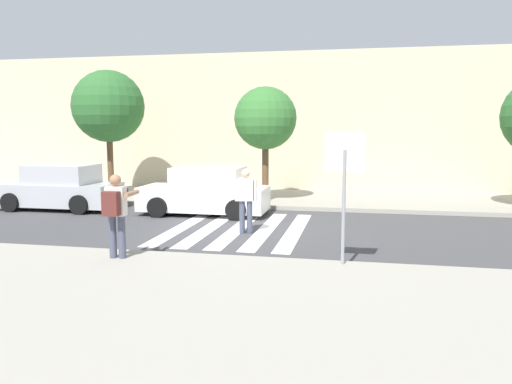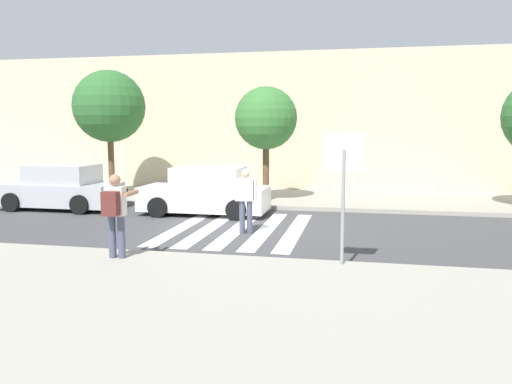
{
  "view_description": "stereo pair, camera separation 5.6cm",
  "coord_description": "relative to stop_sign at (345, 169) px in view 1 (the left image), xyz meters",
  "views": [
    {
      "loc": [
        3.23,
        -13.12,
        2.78
      ],
      "look_at": [
        0.6,
        -0.2,
        1.1
      ],
      "focal_mm": 35.0,
      "sensor_mm": 36.0,
      "label": 1
    },
    {
      "loc": [
        3.29,
        -13.11,
        2.78
      ],
      "look_at": [
        0.6,
        -0.2,
        1.1
      ],
      "focal_mm": 35.0,
      "sensor_mm": 36.0,
      "label": 2
    }
  ],
  "objects": [
    {
      "name": "street_tree_center",
      "position": [
        -3.06,
        8.24,
        1.12
      ],
      "size": [
        2.27,
        2.27,
        4.15
      ],
      "color": "brown",
      "rests_on": "sidewalk_far"
    },
    {
      "name": "ground_plane",
      "position": [
        -2.99,
        3.43,
        -2.01
      ],
      "size": [
        120.0,
        120.0,
        0.0
      ],
      "primitive_type": "plane",
      "color": "#424244"
    },
    {
      "name": "crosswalk_stripe_2",
      "position": [
        -2.99,
        3.63,
        -2.01
      ],
      "size": [
        0.44,
        5.2,
        0.01
      ],
      "primitive_type": "cube",
      "color": "silver",
      "rests_on": "ground"
    },
    {
      "name": "street_tree_west",
      "position": [
        -9.36,
        8.5,
        1.62
      ],
      "size": [
        2.8,
        2.8,
        4.9
      ],
      "color": "brown",
      "rests_on": "sidewalk_far"
    },
    {
      "name": "parked_car_silver",
      "position": [
        -9.84,
        5.73,
        -1.29
      ],
      "size": [
        4.1,
        1.92,
        1.55
      ],
      "color": "#B7BABF",
      "rests_on": "ground"
    },
    {
      "name": "sidewalk_near",
      "position": [
        -2.99,
        -2.77,
        -1.94
      ],
      "size": [
        60.0,
        6.0,
        0.14
      ],
      "primitive_type": "cube",
      "color": "#9E998C",
      "rests_on": "ground"
    },
    {
      "name": "crosswalk_stripe_3",
      "position": [
        -2.19,
        3.63,
        -2.01
      ],
      "size": [
        0.44,
        5.2,
        0.01
      ],
      "primitive_type": "cube",
      "color": "silver",
      "rests_on": "ground"
    },
    {
      "name": "pedestrian_crossing",
      "position": [
        -2.64,
        3.08,
        -1.04
      ],
      "size": [
        0.57,
        0.31,
        1.72
      ],
      "color": "#474C60",
      "rests_on": "ground"
    },
    {
      "name": "sidewalk_far",
      "position": [
        -2.99,
        9.43,
        -1.94
      ],
      "size": [
        60.0,
        4.8,
        0.14
      ],
      "primitive_type": "cube",
      "color": "#9E998C",
      "rests_on": "ground"
    },
    {
      "name": "stop_sign",
      "position": [
        0.0,
        0.0,
        0.0
      ],
      "size": [
        0.76,
        0.08,
        2.57
      ],
      "color": "gray",
      "rests_on": "sidewalk_near"
    },
    {
      "name": "parked_car_white",
      "position": [
        -4.58,
        5.73,
        -1.29
      ],
      "size": [
        4.1,
        1.92,
        1.55
      ],
      "color": "white",
      "rests_on": "ground"
    },
    {
      "name": "crosswalk_stripe_4",
      "position": [
        -1.39,
        3.63,
        -2.01
      ],
      "size": [
        0.44,
        5.2,
        0.01
      ],
      "primitive_type": "cube",
      "color": "silver",
      "rests_on": "ground"
    },
    {
      "name": "crosswalk_stripe_0",
      "position": [
        -4.59,
        3.63,
        -2.01
      ],
      "size": [
        0.44,
        5.2,
        0.01
      ],
      "primitive_type": "cube",
      "color": "silver",
      "rests_on": "ground"
    },
    {
      "name": "photographer_with_backpack",
      "position": [
        -4.54,
        -0.49,
        -0.85
      ],
      "size": [
        0.6,
        0.85,
        1.72
      ],
      "color": "#474C60",
      "rests_on": "sidewalk_near"
    },
    {
      "name": "crosswalk_stripe_1",
      "position": [
        -3.79,
        3.63,
        -2.01
      ],
      "size": [
        0.44,
        5.2,
        0.01
      ],
      "primitive_type": "cube",
      "color": "silver",
      "rests_on": "ground"
    },
    {
      "name": "building_facade_far",
      "position": [
        -2.99,
        13.83,
        1.01
      ],
      "size": [
        56.0,
        4.0,
        6.05
      ],
      "primitive_type": "cube",
      "color": "beige",
      "rests_on": "ground"
    }
  ]
}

